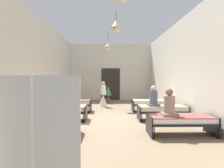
{
  "coord_description": "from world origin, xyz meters",
  "views": [
    {
      "loc": [
        -0.14,
        -7.29,
        1.68
      ],
      "look_at": [
        0.0,
        0.94,
        1.41
      ],
      "focal_mm": 29.83,
      "sensor_mm": 36.0,
      "label": 1
    }
  ],
  "objects_px": {
    "bed_left_row_0": "(46,120)",
    "potted_plant": "(108,93)",
    "bed_left_row_1": "(62,109)",
    "patient_seated_primary": "(169,106)",
    "bed_right_row_0": "(181,120)",
    "bed_left_row_2": "(72,103)",
    "nurse_near_aisle": "(103,98)",
    "bed_right_row_1": "(162,109)",
    "patient_seated_secondary": "(153,98)",
    "bed_right_row_2": "(151,103)"
  },
  "relations": [
    {
      "from": "bed_left_row_1",
      "to": "bed_right_row_2",
      "type": "bearing_deg",
      "value": 25.71
    },
    {
      "from": "bed_left_row_1",
      "to": "nurse_near_aisle",
      "type": "bearing_deg",
      "value": 66.83
    },
    {
      "from": "patient_seated_secondary",
      "to": "bed_right_row_1",
      "type": "bearing_deg",
      "value": 1.74
    },
    {
      "from": "bed_left_row_2",
      "to": "patient_seated_primary",
      "type": "height_order",
      "value": "patient_seated_primary"
    },
    {
      "from": "bed_right_row_0",
      "to": "patient_seated_primary",
      "type": "xyz_separation_m",
      "value": [
        -0.35,
        -0.02,
        0.43
      ]
    },
    {
      "from": "potted_plant",
      "to": "bed_right_row_0",
      "type": "bearing_deg",
      "value": -72.46
    },
    {
      "from": "bed_right_row_1",
      "to": "bed_right_row_0",
      "type": "bearing_deg",
      "value": -90.0
    },
    {
      "from": "patient_seated_secondary",
      "to": "potted_plant",
      "type": "height_order",
      "value": "patient_seated_secondary"
    },
    {
      "from": "bed_left_row_2",
      "to": "nurse_near_aisle",
      "type": "height_order",
      "value": "nurse_near_aisle"
    },
    {
      "from": "bed_right_row_2",
      "to": "potted_plant",
      "type": "height_order",
      "value": "potted_plant"
    },
    {
      "from": "patient_seated_primary",
      "to": "bed_right_row_0",
      "type": "bearing_deg",
      "value": 3.76
    },
    {
      "from": "patient_seated_secondary",
      "to": "potted_plant",
      "type": "relative_size",
      "value": 0.7
    },
    {
      "from": "bed_left_row_2",
      "to": "bed_left_row_1",
      "type": "bearing_deg",
      "value": -90.0
    },
    {
      "from": "patient_seated_primary",
      "to": "patient_seated_secondary",
      "type": "distance_m",
      "value": 1.91
    },
    {
      "from": "bed_right_row_0",
      "to": "bed_right_row_2",
      "type": "relative_size",
      "value": 1.0
    },
    {
      "from": "bed_left_row_1",
      "to": "bed_right_row_2",
      "type": "relative_size",
      "value": 1.0
    },
    {
      "from": "bed_left_row_2",
      "to": "bed_right_row_2",
      "type": "height_order",
      "value": "same"
    },
    {
      "from": "nurse_near_aisle",
      "to": "patient_seated_primary",
      "type": "bearing_deg",
      "value": 45.33
    },
    {
      "from": "bed_right_row_0",
      "to": "nurse_near_aisle",
      "type": "xyz_separation_m",
      "value": [
        -2.44,
        5.41,
        0.09
      ]
    },
    {
      "from": "bed_right_row_0",
      "to": "patient_seated_primary",
      "type": "height_order",
      "value": "patient_seated_primary"
    },
    {
      "from": "bed_left_row_0",
      "to": "bed_right_row_2",
      "type": "xyz_separation_m",
      "value": [
        3.95,
        3.8,
        0.0
      ]
    },
    {
      "from": "bed_left_row_0",
      "to": "bed_right_row_1",
      "type": "xyz_separation_m",
      "value": [
        3.95,
        1.9,
        0.0
      ]
    },
    {
      "from": "nurse_near_aisle",
      "to": "potted_plant",
      "type": "xyz_separation_m",
      "value": [
        0.29,
        1.41,
        0.17
      ]
    },
    {
      "from": "bed_left_row_0",
      "to": "bed_right_row_1",
      "type": "height_order",
      "value": "same"
    },
    {
      "from": "bed_left_row_1",
      "to": "bed_right_row_0",
      "type": "bearing_deg",
      "value": -25.71
    },
    {
      "from": "bed_left_row_2",
      "to": "patient_seated_primary",
      "type": "xyz_separation_m",
      "value": [
        3.6,
        -3.82,
        0.43
      ]
    },
    {
      "from": "bed_left_row_2",
      "to": "patient_seated_primary",
      "type": "bearing_deg",
      "value": -46.75
    },
    {
      "from": "bed_left_row_1",
      "to": "patient_seated_primary",
      "type": "relative_size",
      "value": 2.37
    },
    {
      "from": "bed_left_row_1",
      "to": "nurse_near_aisle",
      "type": "xyz_separation_m",
      "value": [
        1.5,
        3.51,
        0.09
      ]
    },
    {
      "from": "patient_seated_primary",
      "to": "patient_seated_secondary",
      "type": "relative_size",
      "value": 1.0
    },
    {
      "from": "bed_left_row_1",
      "to": "bed_right_row_2",
      "type": "distance_m",
      "value": 4.38
    },
    {
      "from": "bed_left_row_0",
      "to": "bed_left_row_2",
      "type": "xyz_separation_m",
      "value": [
        0.0,
        3.8,
        0.0
      ]
    },
    {
      "from": "bed_right_row_1",
      "to": "bed_right_row_2",
      "type": "distance_m",
      "value": 1.9
    },
    {
      "from": "bed_right_row_1",
      "to": "bed_left_row_2",
      "type": "relative_size",
      "value": 1.0
    },
    {
      "from": "bed_left_row_0",
      "to": "potted_plant",
      "type": "relative_size",
      "value": 1.66
    },
    {
      "from": "patient_seated_primary",
      "to": "nurse_near_aisle",
      "type": "bearing_deg",
      "value": 111.09
    },
    {
      "from": "bed_left_row_0",
      "to": "nurse_near_aisle",
      "type": "bearing_deg",
      "value": 74.48
    },
    {
      "from": "bed_left_row_2",
      "to": "potted_plant",
      "type": "xyz_separation_m",
      "value": [
        1.79,
        3.02,
        0.26
      ]
    },
    {
      "from": "bed_right_row_0",
      "to": "bed_left_row_2",
      "type": "bearing_deg",
      "value": 136.08
    },
    {
      "from": "bed_right_row_0",
      "to": "bed_left_row_2",
      "type": "height_order",
      "value": "same"
    },
    {
      "from": "potted_plant",
      "to": "bed_left_row_1",
      "type": "bearing_deg",
      "value": -109.99
    },
    {
      "from": "bed_left_row_2",
      "to": "bed_right_row_2",
      "type": "distance_m",
      "value": 3.95
    },
    {
      "from": "bed_left_row_0",
      "to": "patient_seated_secondary",
      "type": "height_order",
      "value": "patient_seated_secondary"
    },
    {
      "from": "bed_right_row_1",
      "to": "patient_seated_secondary",
      "type": "height_order",
      "value": "patient_seated_secondary"
    },
    {
      "from": "bed_left_row_1",
      "to": "patient_seated_secondary",
      "type": "height_order",
      "value": "patient_seated_secondary"
    },
    {
      "from": "bed_left_row_0",
      "to": "nurse_near_aisle",
      "type": "height_order",
      "value": "nurse_near_aisle"
    },
    {
      "from": "bed_right_row_1",
      "to": "nurse_near_aisle",
      "type": "height_order",
      "value": "nurse_near_aisle"
    },
    {
      "from": "bed_left_row_0",
      "to": "patient_seated_secondary",
      "type": "relative_size",
      "value": 2.37
    },
    {
      "from": "bed_right_row_0",
      "to": "nurse_near_aisle",
      "type": "distance_m",
      "value": 5.94
    },
    {
      "from": "bed_right_row_0",
      "to": "bed_right_row_1",
      "type": "bearing_deg",
      "value": 90.0
    }
  ]
}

